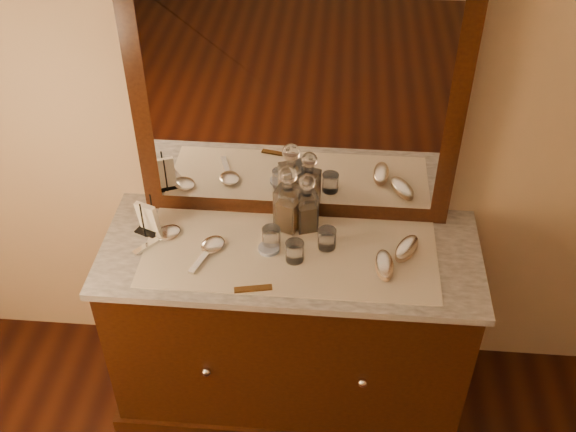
% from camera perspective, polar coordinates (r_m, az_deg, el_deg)
% --- Properties ---
extents(dresser_cabinet, '(1.40, 0.55, 0.82)m').
position_cam_1_polar(dresser_cabinet, '(2.90, 0.17, -9.31)').
color(dresser_cabinet, black).
rests_on(dresser_cabinet, floor).
extents(dresser_plinth, '(1.46, 0.59, 0.08)m').
position_cam_1_polar(dresser_plinth, '(3.18, 0.16, -13.69)').
color(dresser_plinth, black).
rests_on(dresser_plinth, floor).
extents(knob_left, '(0.04, 0.04, 0.04)m').
position_cam_1_polar(knob_left, '(2.72, -6.81, -12.79)').
color(knob_left, silver).
rests_on(knob_left, dresser_cabinet).
extents(knob_right, '(0.04, 0.04, 0.04)m').
position_cam_1_polar(knob_right, '(2.69, 6.23, -13.65)').
color(knob_right, silver).
rests_on(knob_right, dresser_cabinet).
extents(marble_top, '(1.44, 0.59, 0.03)m').
position_cam_1_polar(marble_top, '(2.59, 0.19, -3.12)').
color(marble_top, silver).
rests_on(marble_top, dresser_cabinet).
extents(mirror_frame, '(1.20, 0.08, 1.00)m').
position_cam_1_polar(mirror_frame, '(2.48, 0.68, 9.54)').
color(mirror_frame, black).
rests_on(mirror_frame, marble_top).
extents(mirror_glass, '(1.06, 0.01, 0.86)m').
position_cam_1_polar(mirror_glass, '(2.45, 0.62, 9.15)').
color(mirror_glass, white).
rests_on(mirror_glass, marble_top).
extents(lace_runner, '(1.10, 0.45, 0.00)m').
position_cam_1_polar(lace_runner, '(2.57, 0.15, -3.14)').
color(lace_runner, beige).
rests_on(lace_runner, marble_top).
extents(pin_dish, '(0.10, 0.10, 0.01)m').
position_cam_1_polar(pin_dish, '(2.57, -1.62, -2.74)').
color(pin_dish, white).
rests_on(pin_dish, lace_runner).
extents(comb, '(0.14, 0.05, 0.01)m').
position_cam_1_polar(comb, '(2.43, -2.93, -6.06)').
color(comb, brown).
rests_on(comb, lace_runner).
extents(napkin_rack, '(0.12, 0.10, 0.16)m').
position_cam_1_polar(napkin_rack, '(2.67, -11.58, -0.26)').
color(napkin_rack, black).
rests_on(napkin_rack, marble_top).
extents(decanter_left, '(0.11, 0.11, 0.29)m').
position_cam_1_polar(decanter_left, '(2.61, -0.01, 0.96)').
color(decanter_left, '#925A15').
rests_on(decanter_left, lace_runner).
extents(decanter_right, '(0.10, 0.10, 0.25)m').
position_cam_1_polar(decanter_right, '(2.61, 1.55, 0.68)').
color(decanter_right, '#925A15').
rests_on(decanter_right, lace_runner).
extents(brush_near, '(0.08, 0.15, 0.04)m').
position_cam_1_polar(brush_near, '(2.51, 8.04, -4.08)').
color(brush_near, '#9B7D5F').
rests_on(brush_near, lace_runner).
extents(brush_far, '(0.13, 0.16, 0.04)m').
position_cam_1_polar(brush_far, '(2.59, 9.86, -2.69)').
color(brush_far, '#9B7D5F').
rests_on(brush_far, lace_runner).
extents(hand_mirror_outer, '(0.18, 0.20, 0.02)m').
position_cam_1_polar(hand_mirror_outer, '(2.67, -10.27, -1.56)').
color(hand_mirror_outer, silver).
rests_on(hand_mirror_outer, lace_runner).
extents(hand_mirror_inner, '(0.12, 0.23, 0.02)m').
position_cam_1_polar(hand_mirror_inner, '(2.59, -6.48, -2.63)').
color(hand_mirror_inner, silver).
rests_on(hand_mirror_inner, lace_runner).
extents(tumblers, '(0.28, 0.15, 0.08)m').
position_cam_1_polar(tumblers, '(2.55, 0.81, -2.20)').
color(tumblers, white).
rests_on(tumblers, lace_runner).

